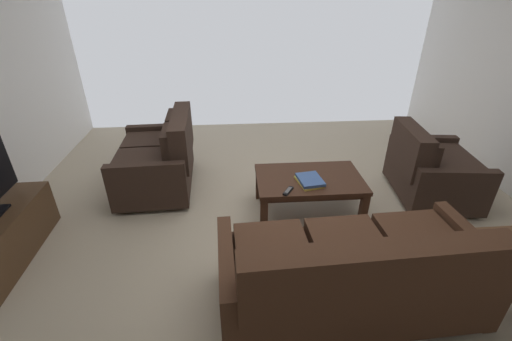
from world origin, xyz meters
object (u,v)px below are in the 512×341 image
(loveseat_near, at_px, (160,159))
(armchair_side, at_px, (430,169))
(sofa_main, at_px, (354,274))
(coffee_table, at_px, (309,183))
(tv_remote, at_px, (288,191))
(book_stack, at_px, (310,181))

(loveseat_near, relative_size, armchair_side, 1.19)
(sofa_main, height_order, armchair_side, sofa_main)
(coffee_table, bearing_deg, sofa_main, 91.82)
(loveseat_near, height_order, armchair_side, loveseat_near)
(tv_remote, bearing_deg, coffee_table, -135.43)
(armchair_side, height_order, book_stack, armchair_side)
(sofa_main, height_order, book_stack, sofa_main)
(loveseat_near, distance_m, book_stack, 1.75)
(coffee_table, relative_size, armchair_side, 1.05)
(coffee_table, relative_size, tv_remote, 6.77)
(coffee_table, bearing_deg, loveseat_near, -21.56)
(sofa_main, xyz_separation_m, book_stack, (0.07, -1.16, 0.08))
(loveseat_near, xyz_separation_m, coffee_table, (-1.61, 0.64, -0.02))
(sofa_main, bearing_deg, armchair_side, -132.93)
(coffee_table, distance_m, tv_remote, 0.37)
(coffee_table, height_order, tv_remote, tv_remote)
(loveseat_near, bearing_deg, book_stack, 154.90)
(loveseat_near, height_order, book_stack, loveseat_near)
(armchair_side, bearing_deg, coffee_table, 7.51)
(coffee_table, bearing_deg, armchair_side, -172.49)
(armchair_side, bearing_deg, tv_remote, 14.94)
(tv_remote, bearing_deg, armchair_side, -165.06)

